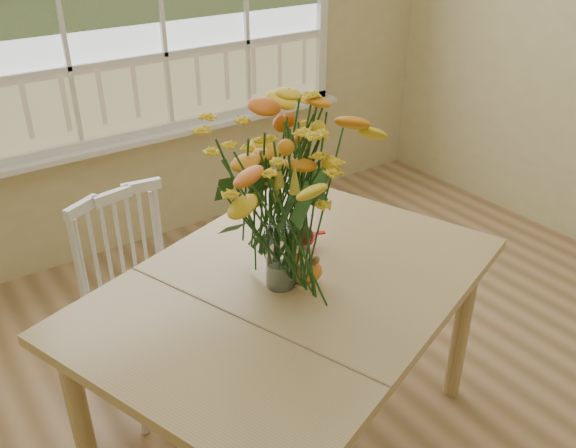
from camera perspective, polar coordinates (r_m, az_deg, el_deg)
wall_back at (r=3.66m, az=-11.98°, el=18.45°), size 4.00×0.02×2.70m
dining_table at (r=2.18m, az=0.31°, el=-7.41°), size 1.71×1.46×0.78m
windsor_chair at (r=2.63m, az=-13.93°, el=-5.88°), size 0.48×0.47×0.91m
flower_vase at (r=1.94m, az=-0.72°, el=2.78°), size 0.48×0.48×0.57m
pumpkin at (r=2.11m, az=1.91°, el=-4.49°), size 0.10×0.10×0.08m
turkey_figurine at (r=2.09m, az=1.39°, el=-4.48°), size 0.11×0.09×0.12m
dark_gourd at (r=2.31m, az=1.29°, el=-1.17°), size 0.12×0.09×0.08m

